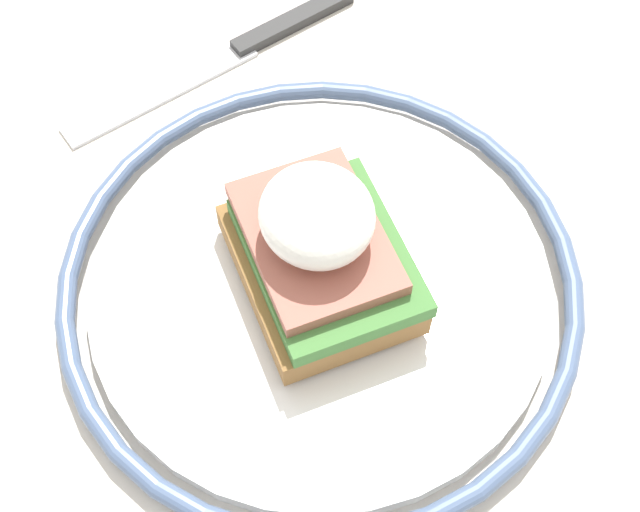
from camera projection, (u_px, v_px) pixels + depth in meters
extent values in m
cube|color=beige|center=(362.00, 269.00, 0.48)|extent=(1.01, 0.65, 0.03)
cylinder|color=beige|center=(407.00, 58.00, 1.07)|extent=(0.06, 0.06, 0.71)
cylinder|color=white|center=(320.00, 286.00, 0.46)|extent=(0.24, 0.24, 0.01)
torus|color=slate|center=(320.00, 281.00, 0.45)|extent=(0.27, 0.27, 0.01)
cube|color=olive|center=(320.00, 268.00, 0.44)|extent=(0.10, 0.08, 0.02)
cube|color=#427A38|center=(328.00, 257.00, 0.43)|extent=(0.09, 0.07, 0.01)
cube|color=#9E5647|center=(315.00, 237.00, 0.42)|extent=(0.09, 0.06, 0.01)
ellipsoid|color=white|center=(317.00, 215.00, 0.41)|extent=(0.06, 0.05, 0.03)
cube|color=#2D2D2D|center=(293.00, 21.00, 0.56)|extent=(0.03, 0.09, 0.01)
cube|color=silver|center=(161.00, 91.00, 0.53)|extent=(0.05, 0.13, 0.00)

